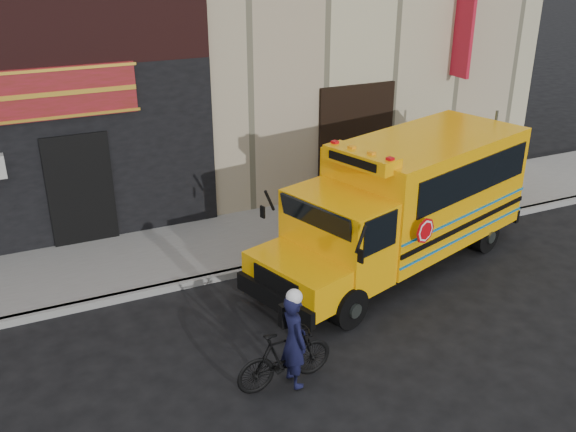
# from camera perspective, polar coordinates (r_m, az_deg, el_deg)

# --- Properties ---
(ground) EXTENTS (120.00, 120.00, 0.00)m
(ground) POSITION_cam_1_polar(r_m,az_deg,el_deg) (12.01, 2.24, -10.28)
(ground) COLOR black
(ground) RESTS_ON ground
(curb) EXTENTS (40.00, 0.20, 0.15)m
(curb) POSITION_cam_1_polar(r_m,az_deg,el_deg) (14.00, -2.56, -4.60)
(curb) COLOR gray
(curb) RESTS_ON ground
(sidewalk) EXTENTS (40.00, 3.00, 0.15)m
(sidewalk) POSITION_cam_1_polar(r_m,az_deg,el_deg) (15.25, -4.71, -2.16)
(sidewalk) COLOR slate
(sidewalk) RESTS_ON ground
(school_bus) EXTENTS (7.22, 4.14, 2.92)m
(school_bus) POSITION_cam_1_polar(r_m,az_deg,el_deg) (14.02, 10.57, 1.53)
(school_bus) COLOR black
(school_bus) RESTS_ON ground
(sign_pole) EXTENTS (0.12, 0.25, 2.96)m
(sign_pole) POSITION_cam_1_polar(r_m,az_deg,el_deg) (16.21, 17.58, 4.37)
(sign_pole) COLOR #383F3B
(sign_pole) RESTS_ON ground
(bicycle) EXTENTS (1.72, 0.59, 1.02)m
(bicycle) POSITION_cam_1_polar(r_m,az_deg,el_deg) (10.52, -0.29, -12.43)
(bicycle) COLOR black
(bicycle) RESTS_ON ground
(cyclist) EXTENTS (0.42, 0.61, 1.61)m
(cyclist) POSITION_cam_1_polar(r_m,az_deg,el_deg) (10.31, 0.53, -11.21)
(cyclist) COLOR black
(cyclist) RESTS_ON ground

